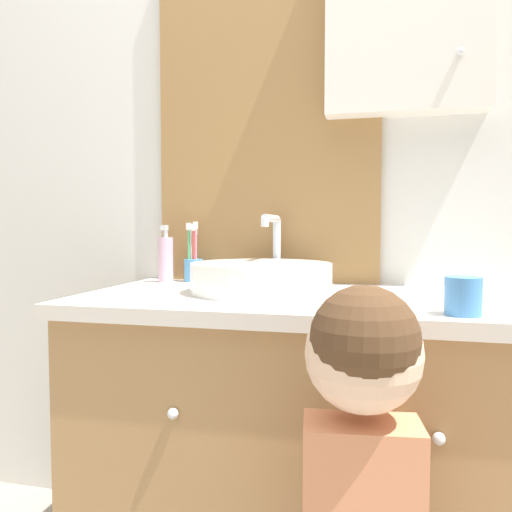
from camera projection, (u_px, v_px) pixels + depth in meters
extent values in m
cube|color=silver|center=(329.00, 134.00, 1.55)|extent=(3.20, 0.06, 2.50)
cube|color=olive|center=(266.00, 119.00, 1.55)|extent=(0.70, 0.02, 1.02)
cube|color=#B2C1CC|center=(266.00, 119.00, 1.55)|extent=(0.64, 0.01, 0.96)
cube|color=silver|center=(407.00, 11.00, 1.40)|extent=(0.45, 0.10, 0.57)
sphere|color=silver|center=(461.00, 52.00, 1.32)|extent=(0.02, 0.02, 0.02)
cube|color=#A37A4C|center=(314.00, 454.00, 1.28)|extent=(1.14, 0.56, 0.75)
cube|color=beige|center=(315.00, 302.00, 1.26)|extent=(1.18, 0.60, 0.03)
sphere|color=silver|center=(173.00, 414.00, 1.05)|extent=(0.02, 0.02, 0.02)
sphere|color=silver|center=(439.00, 439.00, 0.93)|extent=(0.02, 0.02, 0.02)
cylinder|color=white|center=(261.00, 278.00, 1.31)|extent=(0.37, 0.37, 0.08)
cylinder|color=silver|center=(261.00, 264.00, 1.30)|extent=(0.30, 0.30, 0.01)
cylinder|color=silver|center=(277.00, 251.00, 1.51)|extent=(0.02, 0.02, 0.20)
cylinder|color=silver|center=(271.00, 218.00, 1.42)|extent=(0.02, 0.17, 0.02)
cylinder|color=silver|center=(265.00, 222.00, 1.34)|extent=(0.02, 0.02, 0.02)
sphere|color=white|center=(310.00, 272.00, 1.49)|extent=(0.06, 0.06, 0.06)
cylinder|color=#4C93C6|center=(194.00, 270.00, 1.58)|extent=(0.06, 0.06, 0.07)
cylinder|color=pink|center=(196.00, 250.00, 1.57)|extent=(0.01, 0.01, 0.18)
cube|color=white|center=(196.00, 225.00, 1.56)|extent=(0.01, 0.02, 0.02)
cylinder|color=#E5CC4C|center=(195.00, 253.00, 1.58)|extent=(0.01, 0.01, 0.16)
cube|color=white|center=(195.00, 231.00, 1.58)|extent=(0.01, 0.02, 0.02)
cylinder|color=white|center=(191.00, 251.00, 1.58)|extent=(0.01, 0.01, 0.17)
cube|color=white|center=(191.00, 228.00, 1.58)|extent=(0.01, 0.02, 0.02)
cylinder|color=#47B26B|center=(189.00, 251.00, 1.56)|extent=(0.01, 0.01, 0.17)
cube|color=white|center=(189.00, 226.00, 1.56)|extent=(0.01, 0.02, 0.02)
cylinder|color=#D6423D|center=(194.00, 251.00, 1.56)|extent=(0.01, 0.01, 0.17)
cube|color=white|center=(194.00, 227.00, 1.56)|extent=(0.01, 0.02, 0.02)
cylinder|color=#CCA3BC|center=(166.00, 260.00, 1.56)|extent=(0.05, 0.05, 0.14)
cylinder|color=silver|center=(165.00, 234.00, 1.55)|extent=(0.01, 0.01, 0.02)
cube|color=silver|center=(164.00, 228.00, 1.54)|extent=(0.02, 0.03, 0.02)
sphere|color=beige|center=(363.00, 354.00, 0.79)|extent=(0.19, 0.19, 0.19)
sphere|color=#4C331E|center=(365.00, 340.00, 0.77)|extent=(0.17, 0.17, 0.17)
cylinder|color=tan|center=(388.00, 419.00, 0.97)|extent=(0.07, 0.25, 0.04)
cylinder|color=orange|center=(379.00, 379.00, 1.09)|extent=(0.01, 0.05, 0.12)
cylinder|color=#4789D1|center=(463.00, 296.00, 0.97)|extent=(0.07, 0.07, 0.08)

